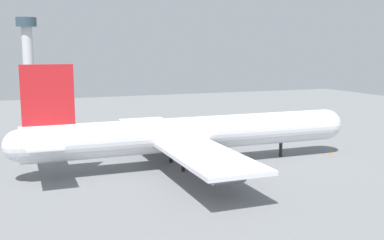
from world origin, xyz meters
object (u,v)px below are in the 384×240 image
at_px(cargo_airplane, 191,134).
at_px(control_tower, 28,50).
at_px(catering_truck, 123,134).
at_px(safety_cone_nose, 330,153).
at_px(fuel_truck, 247,129).
at_px(safety_cone_tail, 24,178).

xyz_separation_m(cargo_airplane, control_tower, (-25.47, 150.96, 16.43)).
height_order(catering_truck, control_tower, control_tower).
relative_size(catering_truck, safety_cone_nose, 6.22).
height_order(cargo_airplane, safety_cone_nose, cargo_airplane).
height_order(catering_truck, safety_cone_nose, catering_truck).
bearing_deg(safety_cone_nose, catering_truck, 136.71).
bearing_deg(fuel_truck, control_tower, 112.73).
relative_size(catering_truck, safety_cone_tail, 7.94).
bearing_deg(cargo_airplane, safety_cone_tail, 178.04).
bearing_deg(fuel_truck, catering_truck, 169.01).
bearing_deg(cargo_airplane, fuel_truck, 45.01).
xyz_separation_m(fuel_truck, control_tower, (-52.09, 124.33, 21.53)).
xyz_separation_m(safety_cone_nose, control_tower, (-57.05, 153.49, 22.35)).
distance_m(safety_cone_nose, safety_cone_tail, 62.72).
bearing_deg(control_tower, cargo_airplane, -80.42).
xyz_separation_m(safety_cone_tail, control_tower, (5.57, 149.90, 22.43)).
relative_size(cargo_airplane, safety_cone_nose, 98.43).
relative_size(catering_truck, fuel_truck, 0.93).
bearing_deg(safety_cone_tail, cargo_airplane, -1.96).
bearing_deg(catering_truck, safety_cone_nose, -43.29).
distance_m(fuel_truck, safety_cone_tail, 63.09).
xyz_separation_m(cargo_airplane, safety_cone_nose, (31.57, -2.54, -5.92)).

